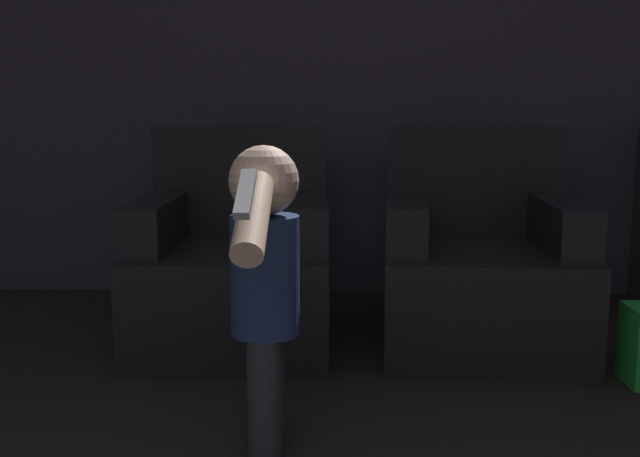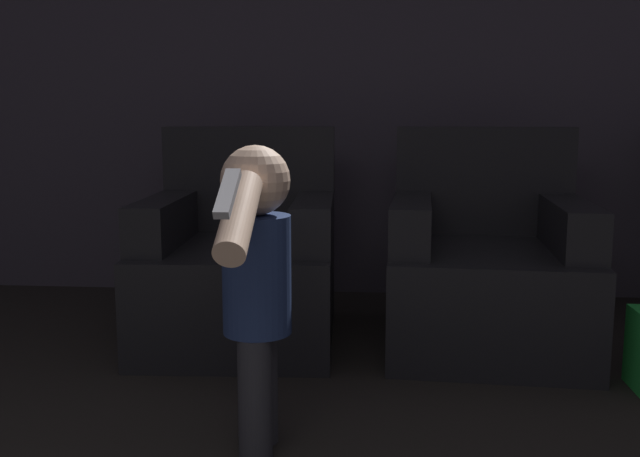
# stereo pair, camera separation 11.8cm
# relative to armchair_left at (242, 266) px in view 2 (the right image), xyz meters

# --- Properties ---
(wall_back) EXTENTS (8.40, 0.05, 2.60)m
(wall_back) POSITION_rel_armchair_left_xyz_m (0.14, 0.87, 0.98)
(wall_back) COLOR #3D3842
(wall_back) RESTS_ON ground_plane
(armchair_left) EXTENTS (0.85, 0.95, 0.93)m
(armchair_left) POSITION_rel_armchair_left_xyz_m (0.00, 0.00, 0.00)
(armchair_left) COLOR black
(armchair_left) RESTS_ON ground_plane
(armchair_right) EXTENTS (0.86, 0.97, 0.93)m
(armchair_right) POSITION_rel_armchair_left_xyz_m (1.07, -0.00, 0.00)
(armchair_right) COLOR black
(armchair_right) RESTS_ON ground_plane
(person_toddler) EXTENTS (0.20, 0.61, 0.90)m
(person_toddler) POSITION_rel_armchair_left_xyz_m (0.26, -1.10, 0.21)
(person_toddler) COLOR #28282D
(person_toddler) RESTS_ON ground_plane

